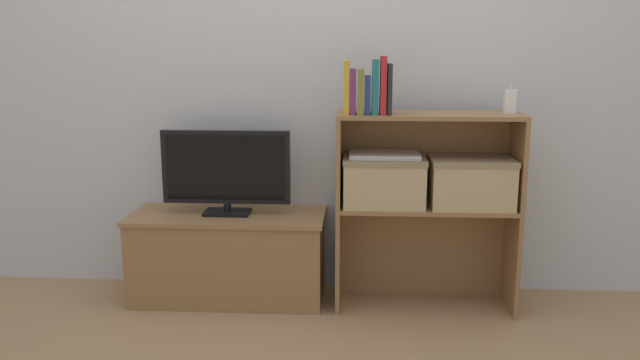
% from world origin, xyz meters
% --- Properties ---
extents(ground_plane, '(16.00, 16.00, 0.00)m').
position_xyz_m(ground_plane, '(0.00, 0.00, 0.00)').
color(ground_plane, '#A37F56').
extents(wall_back, '(10.00, 0.05, 2.40)m').
position_xyz_m(wall_back, '(0.00, 0.42, 1.20)').
color(wall_back, silver).
rests_on(wall_back, ground_plane).
extents(tv_stand, '(0.95, 0.40, 0.43)m').
position_xyz_m(tv_stand, '(-0.46, 0.19, 0.22)').
color(tv_stand, olive).
rests_on(tv_stand, ground_plane).
extents(tv, '(0.62, 0.14, 0.41)m').
position_xyz_m(tv, '(-0.46, 0.19, 0.65)').
color(tv, black).
rests_on(tv, tv_stand).
extents(bookshelf_lower_tier, '(0.84, 0.31, 0.50)m').
position_xyz_m(bookshelf_lower_tier, '(0.50, 0.21, 0.31)').
color(bookshelf_lower_tier, olive).
rests_on(bookshelf_lower_tier, ground_plane).
extents(bookshelf_upper_tier, '(0.84, 0.31, 0.43)m').
position_xyz_m(bookshelf_upper_tier, '(0.50, 0.21, 0.78)').
color(bookshelf_upper_tier, olive).
rests_on(bookshelf_upper_tier, bookshelf_lower_tier).
extents(book_mustard, '(0.03, 0.12, 0.24)m').
position_xyz_m(book_mustard, '(0.12, 0.10, 1.05)').
color(book_mustard, gold).
rests_on(book_mustard, bookshelf_upper_tier).
extents(book_plum, '(0.02, 0.13, 0.20)m').
position_xyz_m(book_plum, '(0.15, 0.10, 1.03)').
color(book_plum, '#6B2D66').
rests_on(book_plum, bookshelf_upper_tier).
extents(book_olive, '(0.03, 0.14, 0.20)m').
position_xyz_m(book_olive, '(0.19, 0.10, 1.03)').
color(book_olive, olive).
rests_on(book_olive, bookshelf_upper_tier).
extents(book_navy, '(0.02, 0.14, 0.17)m').
position_xyz_m(book_navy, '(0.22, 0.10, 1.02)').
color(book_navy, navy).
rests_on(book_navy, bookshelf_upper_tier).
extents(book_teal, '(0.03, 0.13, 0.24)m').
position_xyz_m(book_teal, '(0.25, 0.10, 1.05)').
color(book_teal, '#1E7075').
rests_on(book_teal, bookshelf_upper_tier).
extents(book_crimson, '(0.03, 0.14, 0.26)m').
position_xyz_m(book_crimson, '(0.29, 0.10, 1.06)').
color(book_crimson, '#B22328').
rests_on(book_crimson, bookshelf_upper_tier).
extents(book_charcoal, '(0.02, 0.15, 0.22)m').
position_xyz_m(book_charcoal, '(0.31, 0.10, 1.05)').
color(book_charcoal, '#232328').
rests_on(book_charcoal, bookshelf_upper_tier).
extents(baby_monitor, '(0.05, 0.04, 0.14)m').
position_xyz_m(baby_monitor, '(0.86, 0.15, 0.99)').
color(baby_monitor, white).
rests_on(baby_monitor, bookshelf_upper_tier).
extents(storage_basket_left, '(0.38, 0.28, 0.23)m').
position_xyz_m(storage_basket_left, '(0.30, 0.14, 0.63)').
color(storage_basket_left, tan).
rests_on(storage_basket_left, bookshelf_lower_tier).
extents(storage_basket_right, '(0.38, 0.28, 0.23)m').
position_xyz_m(storage_basket_right, '(0.70, 0.14, 0.63)').
color(storage_basket_right, tan).
rests_on(storage_basket_right, bookshelf_lower_tier).
extents(laptop, '(0.32, 0.21, 0.02)m').
position_xyz_m(laptop, '(0.30, 0.14, 0.74)').
color(laptop, '#BCBCC1').
rests_on(laptop, storage_basket_left).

